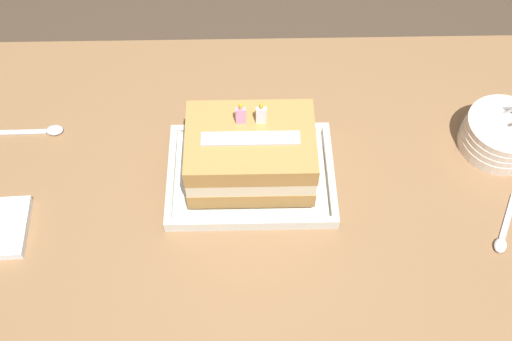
{
  "coord_description": "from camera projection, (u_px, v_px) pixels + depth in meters",
  "views": [
    {
      "loc": [
        -0.02,
        -0.6,
        1.65
      ],
      "look_at": [
        -0.01,
        0.0,
        0.78
      ],
      "focal_mm": 42.48,
      "sensor_mm": 36.0,
      "label": 1
    }
  ],
  "objects": [
    {
      "name": "dining_table",
      "position": [
        261.0,
        214.0,
        1.18
      ],
      "size": [
        1.1,
        0.74,
        0.75
      ],
      "color": "olive",
      "rests_on": "ground_plane"
    },
    {
      "name": "serving_spoon_near_tray",
      "position": [
        46.0,
        131.0,
        1.15
      ],
      "size": [
        0.13,
        0.02,
        0.01
      ],
      "color": "silver",
      "rests_on": "dining_table"
    },
    {
      "name": "bowl_stack",
      "position": [
        501.0,
        134.0,
        1.11
      ],
      "size": [
        0.14,
        0.14,
        0.13
      ],
      "color": "silver",
      "rests_on": "dining_table"
    },
    {
      "name": "serving_spoon_by_bowls",
      "position": [
        503.0,
        236.0,
        1.02
      ],
      "size": [
        0.07,
        0.12,
        0.01
      ],
      "color": "silver",
      "rests_on": "dining_table"
    },
    {
      "name": "birthday_cake",
      "position": [
        251.0,
        154.0,
        1.03
      ],
      "size": [
        0.22,
        0.15,
        0.15
      ],
      "color": "#B88746",
      "rests_on": "foil_tray"
    },
    {
      "name": "ground_plane",
      "position": [
        259.0,
        329.0,
        1.7
      ],
      "size": [
        8.0,
        8.0,
        0.0
      ],
      "primitive_type": "plane",
      "color": "#4C3D2D"
    },
    {
      "name": "foil_tray",
      "position": [
        251.0,
        176.0,
        1.09
      ],
      "size": [
        0.3,
        0.21,
        0.02
      ],
      "color": "silver",
      "rests_on": "dining_table"
    }
  ]
}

